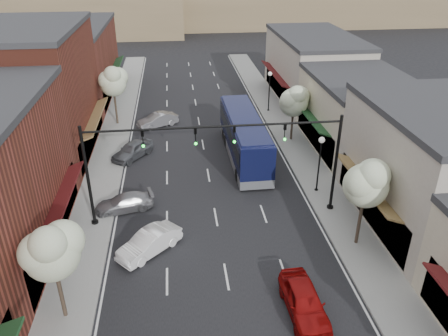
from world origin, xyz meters
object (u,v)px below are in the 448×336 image
object	(u,v)px
tree_left_near	(52,250)
tree_left_far	(113,81)
tree_right_near	(368,182)
lamp_post_near	(320,155)
lamp_post_far	(269,85)
parked_car_b	(149,243)
signal_mast_right	(302,151)
parked_car_e	(158,120)
parked_car_d	(133,150)
signal_mast_left	(125,160)
red_hatchback	(304,301)
tree_right_far	(295,100)
coach_bus	(244,136)
parked_car_c	(124,203)

from	to	relation	value
tree_left_near	tree_left_far	xyz separation A→B (m)	(-0.00, 26.00, 0.38)
tree_right_near	lamp_post_near	world-z (taller)	tree_right_near
lamp_post_far	parked_car_b	distance (m)	26.34
signal_mast_right	parked_car_e	xyz separation A→B (m)	(-9.82, 17.01, -3.95)
tree_left_far	parked_car_d	world-z (taller)	tree_left_far
lamp_post_far	parked_car_d	bearing A→B (deg)	-144.46
lamp_post_far	parked_car_e	size ratio (longest dim) A/B	1.08
tree_right_near	parked_car_b	distance (m)	13.22
signal_mast_left	parked_car_d	size ratio (longest dim) A/B	1.96
signal_mast_left	signal_mast_right	bearing A→B (deg)	0.00
signal_mast_right	red_hatchback	xyz separation A→B (m)	(-2.10, -9.06, -3.87)
parked_car_b	signal_mast_right	bearing A→B (deg)	65.45
signal_mast_right	tree_right_far	xyz separation A→B (m)	(2.73, 11.95, -0.63)
tree_left_far	coach_bus	xyz separation A→B (m)	(11.59, -8.93, -2.68)
coach_bus	parked_car_e	world-z (taller)	coach_bus
signal_mast_left	parked_car_c	distance (m)	4.39
tree_right_far	coach_bus	world-z (taller)	tree_right_far
lamp_post_near	parked_car_b	bearing A→B (deg)	-154.47
signal_mast_left	tree_left_far	world-z (taller)	signal_mast_left
parked_car_b	parked_car_e	distance (m)	20.29
parked_car_d	tree_right_far	bearing A→B (deg)	44.14
signal_mast_right	parked_car_b	bearing A→B (deg)	-161.72
lamp_post_near	red_hatchback	xyz separation A→B (m)	(-4.28, -11.56, -2.26)
lamp_post_near	lamp_post_far	world-z (taller)	same
parked_car_c	tree_left_far	bearing A→B (deg)	174.03
red_hatchback	parked_car_e	xyz separation A→B (m)	(-7.72, 26.07, -0.07)
red_hatchback	parked_car_d	xyz separation A→B (m)	(-9.72, 19.06, -0.03)
coach_bus	parked_car_b	size ratio (longest dim) A/B	2.91
tree_left_near	parked_car_e	bearing A→B (deg)	80.81
parked_car_d	signal_mast_left	bearing A→B (deg)	-50.17
coach_bus	tree_right_near	bearing A→B (deg)	-69.72
tree_left_far	lamp_post_near	xyz separation A→B (m)	(16.05, -15.44, -1.60)
signal_mast_right	signal_mast_left	bearing A→B (deg)	180.00
lamp_post_far	tree_right_near	bearing A→B (deg)	-88.70
tree_left_far	lamp_post_far	xyz separation A→B (m)	(16.05, 2.06, -1.60)
signal_mast_right	tree_left_near	distance (m)	16.05
tree_right_near	tree_right_far	distance (m)	16.01
parked_car_b	tree_left_far	bearing A→B (deg)	147.70
parked_car_d	tree_right_near	bearing A→B (deg)	-7.50
parked_car_c	parked_car_d	xyz separation A→B (m)	(0.00, 8.39, 0.13)
tree_left_near	parked_car_d	xyz separation A→B (m)	(2.05, 18.05, -3.51)
tree_left_near	coach_bus	bearing A→B (deg)	55.82
red_hatchback	parked_car_b	distance (m)	9.73
signal_mast_left	red_hatchback	distance (m)	13.44
signal_mast_left	coach_bus	size ratio (longest dim) A/B	0.68
parked_car_c	parked_car_e	world-z (taller)	parked_car_e
tree_right_near	tree_left_far	size ratio (longest dim) A/B	0.97
lamp_post_near	red_hatchback	world-z (taller)	lamp_post_near
tree_right_far	lamp_post_far	bearing A→B (deg)	93.88
lamp_post_far	red_hatchback	xyz separation A→B (m)	(-4.28, -29.06, -2.26)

